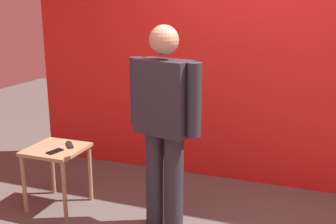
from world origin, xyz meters
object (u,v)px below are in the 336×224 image
side_table (57,158)px  cell_phone (55,151)px  standing_person (164,120)px  tv_remote (70,145)px

side_table → cell_phone: bearing=-58.7°
standing_person → side_table: size_ratio=2.92×
standing_person → cell_phone: (-0.98, -0.08, -0.36)m
side_table → cell_phone: cell_phone is taller
cell_phone → tv_remote: (0.03, 0.18, 0.01)m
standing_person → cell_phone: size_ratio=11.50×
standing_person → side_table: 1.13m
side_table → standing_person: bearing=-0.8°
side_table → cell_phone: (0.06, -0.09, 0.10)m
standing_person → side_table: bearing=179.2°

